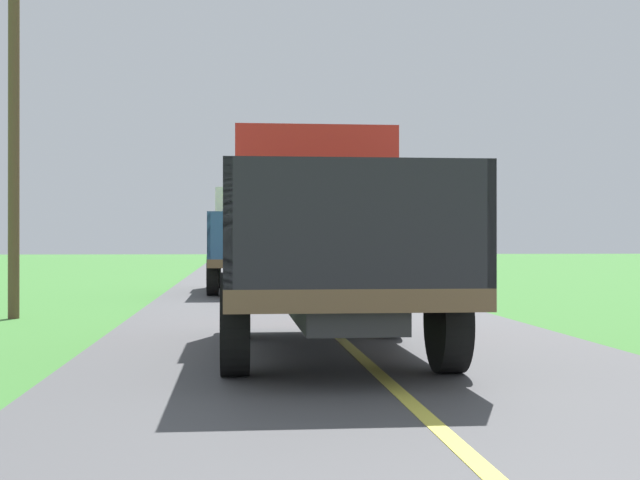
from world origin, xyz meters
TOP-DOWN VIEW (x-y plane):
  - banana_truck_near at (-0.35, 9.64)m, footprint 2.38×5.82m
  - banana_truck_far at (-0.90, 22.57)m, footprint 2.38×5.81m
  - utility_pole_roadside at (-5.36, 14.92)m, footprint 2.12×0.20m

SIDE VIEW (x-z plane):
  - banana_truck_near at x=-0.35m, z-range 0.07..2.87m
  - banana_truck_far at x=-0.90m, z-range 0.08..2.88m
  - utility_pole_roadside at x=-5.36m, z-range 0.31..8.10m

